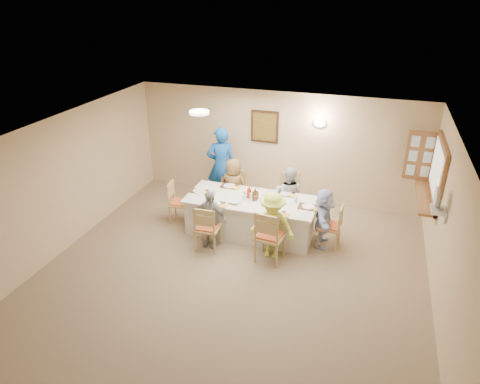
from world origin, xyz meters
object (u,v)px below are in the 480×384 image
(chair_back_left, at_px, (235,192))
(diner_front_left, at_px, (210,219))
(diner_front_right, at_px, (272,226))
(condiment_ketchup, at_px, (249,192))
(caregiver, at_px, (221,165))
(dining_table, at_px, (251,216))
(chair_left_end, at_px, (180,202))
(diner_back_right, at_px, (288,195))
(desk_fan, at_px, (438,201))
(chair_back_right, at_px, (289,198))
(diner_back_left, at_px, (233,187))
(diner_right_end, at_px, (323,218))
(serving_hatch, at_px, (438,172))
(chair_right_end, at_px, (330,225))
(chair_front_right, at_px, (270,235))
(chair_front_left, at_px, (208,227))

(chair_back_left, relative_size, diner_front_left, 0.80)
(diner_front_right, height_order, condiment_ketchup, diner_front_right)
(chair_back_left, bearing_deg, caregiver, 144.49)
(dining_table, xyz_separation_m, chair_back_left, (-0.60, 0.80, 0.08))
(chair_left_end, distance_m, diner_front_left, 1.18)
(diner_back_right, bearing_deg, desk_fan, 154.52)
(chair_back_right, bearing_deg, diner_back_left, 174.14)
(desk_fan, bearing_deg, diner_right_end, 158.47)
(serving_hatch, height_order, chair_back_right, serving_hatch)
(diner_right_end, bearing_deg, dining_table, 87.78)
(chair_right_end, bearing_deg, chair_back_left, -106.83)
(chair_front_right, distance_m, diner_back_right, 1.48)
(chair_back_left, distance_m, chair_front_right, 2.00)
(chair_back_left, height_order, diner_front_left, diner_front_left)
(condiment_ketchup, bearing_deg, dining_table, -35.63)
(chair_right_end, bearing_deg, diner_front_right, -50.83)
(chair_back_right, relative_size, diner_back_right, 0.80)
(desk_fan, relative_size, chair_left_end, 0.34)
(chair_back_right, height_order, diner_back_right, diner_back_right)
(serving_hatch, xyz_separation_m, desk_fan, (-0.11, -1.35, 0.05))
(chair_back_left, distance_m, diner_right_end, 2.18)
(chair_right_end, xyz_separation_m, diner_front_right, (-0.95, -0.68, 0.19))
(caregiver, bearing_deg, chair_right_end, 130.28)
(chair_back_left, xyz_separation_m, diner_front_left, (-0.00, -1.48, 0.12))
(chair_front_right, relative_size, chair_left_end, 1.17)
(chair_front_left, xyz_separation_m, diner_back_right, (1.20, 1.48, 0.15))
(chair_front_right, bearing_deg, chair_front_left, 6.24)
(desk_fan, bearing_deg, dining_table, 167.67)
(diner_front_right, bearing_deg, chair_back_left, 128.28)
(chair_front_left, bearing_deg, serving_hatch, -162.71)
(chair_left_end, bearing_deg, chair_front_left, -136.74)
(serving_hatch, bearing_deg, diner_front_right, -153.65)
(desk_fan, height_order, chair_back_left, desk_fan)
(serving_hatch, xyz_separation_m, diner_back_right, (-2.69, 0.03, -0.88))
(serving_hatch, height_order, chair_front_left, serving_hatch)
(serving_hatch, height_order, diner_front_left, serving_hatch)
(desk_fan, xyz_separation_m, chair_left_end, (-4.73, 0.70, -1.11))
(serving_hatch, relative_size, chair_left_end, 1.69)
(chair_right_end, bearing_deg, diner_back_right, -122.02)
(desk_fan, height_order, diner_right_end, desk_fan)
(desk_fan, distance_m, diner_back_left, 4.13)
(condiment_ketchup, bearing_deg, chair_left_end, -178.52)
(chair_front_right, bearing_deg, chair_back_left, -46.89)
(serving_hatch, xyz_separation_m, chair_left_end, (-4.84, -0.65, -1.06))
(chair_left_end, relative_size, diner_back_right, 0.72)
(chair_front_left, bearing_deg, diner_right_end, -161.58)
(desk_fan, height_order, dining_table, desk_fan)
(caregiver, relative_size, condiment_ketchup, 6.82)
(diner_back_left, distance_m, diner_back_right, 1.20)
(chair_front_left, relative_size, diner_right_end, 0.80)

